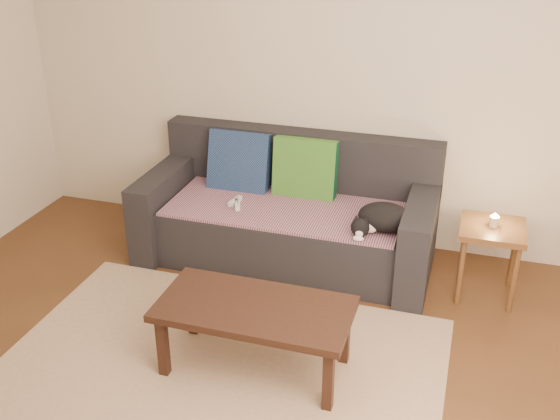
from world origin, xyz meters
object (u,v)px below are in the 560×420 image
at_px(wii_remote_a, 235,201).
at_px(wii_remote_b, 238,205).
at_px(sofa, 289,218).
at_px(cat, 383,218).
at_px(coffee_table, 255,314).
at_px(side_table, 491,239).

bearing_deg(wii_remote_a, wii_remote_b, -135.13).
distance_m(sofa, wii_remote_b, 0.40).
bearing_deg(cat, coffee_table, -126.42).
height_order(sofa, side_table, sofa).
relative_size(cat, side_table, 0.84).
bearing_deg(side_table, coffee_table, -135.71).
bearing_deg(wii_remote_a, coffee_table, -145.59).
distance_m(sofa, cat, 0.79).
height_order(cat, wii_remote_a, cat).
distance_m(wii_remote_a, wii_remote_b, 0.07).
height_order(cat, wii_remote_b, cat).
relative_size(wii_remote_b, side_table, 0.29).
bearing_deg(wii_remote_a, sofa, -60.13).
bearing_deg(side_table, cat, -169.71).
xyz_separation_m(sofa, cat, (0.72, -0.25, 0.22)).
distance_m(cat, side_table, 0.72).
relative_size(wii_remote_a, side_table, 0.29).
bearing_deg(wii_remote_b, coffee_table, -176.09).
xyz_separation_m(wii_remote_b, coffee_table, (0.52, -1.12, -0.08)).
xyz_separation_m(cat, wii_remote_b, (-1.04, 0.06, -0.07)).
bearing_deg(sofa, cat, -19.40).
relative_size(wii_remote_b, coffee_table, 0.14).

